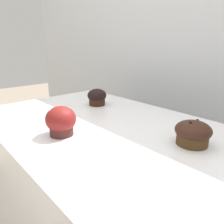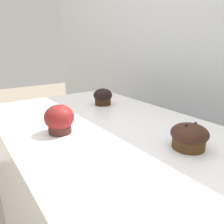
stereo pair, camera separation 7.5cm
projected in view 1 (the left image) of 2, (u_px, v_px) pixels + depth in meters
wall_back at (190, 106)px, 1.17m from camera, size 3.20×0.10×1.80m
muffin_front_center at (61, 121)px, 0.67m from camera, size 0.09×0.09×0.09m
muffin_back_left at (193, 133)px, 0.61m from camera, size 0.10×0.10×0.07m
muffin_back_right at (97, 97)px, 1.00m from camera, size 0.09×0.09×0.08m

